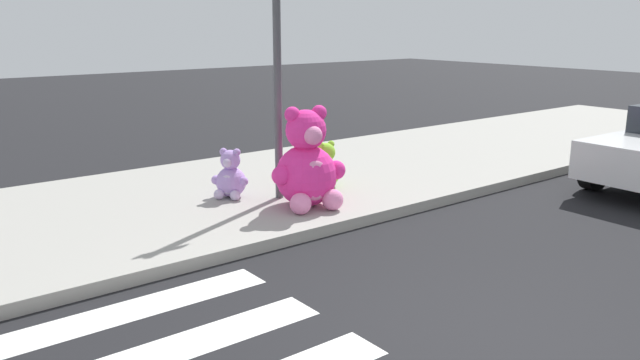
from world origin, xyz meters
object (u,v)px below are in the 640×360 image
at_px(sign_pole, 278,78).
at_px(plush_lavender, 230,178).
at_px(plush_lime, 325,168).
at_px(plush_tan, 301,166).
at_px(plush_pink_large, 307,167).

relative_size(sign_pole, plush_lavender, 4.52).
relative_size(sign_pole, plush_lime, 4.58).
bearing_deg(plush_lavender, plush_tan, 7.46).
bearing_deg(plush_lime, plush_tan, 97.23).
height_order(plush_lime, plush_tan, plush_lime).
xyz_separation_m(sign_pole, plush_pink_large, (0.06, -0.59, -1.15)).
xyz_separation_m(plush_lime, plush_tan, (-0.07, 0.53, -0.05)).
bearing_deg(sign_pole, plush_pink_large, -84.23).
relative_size(plush_lavender, plush_tan, 1.26).
distance_m(plush_pink_large, plush_tan, 1.49).
height_order(plush_pink_large, plush_tan, plush_pink_large).
height_order(sign_pole, plush_tan, sign_pole).
distance_m(plush_pink_large, plush_lavender, 1.23).
xyz_separation_m(plush_lavender, plush_lime, (1.44, -0.35, -0.00)).
relative_size(plush_pink_large, plush_tan, 2.43).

